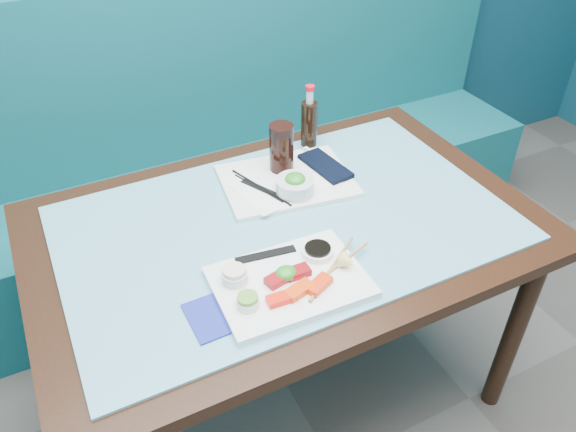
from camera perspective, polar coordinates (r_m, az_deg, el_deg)
name	(u,v)px	position (r m, az deg, el deg)	size (l,w,h in m)	color
booth_bench	(198,183)	(2.43, -9.08, 3.37)	(3.00, 0.56, 1.17)	#0E565C
dining_table	(286,246)	(1.62, -0.19, -3.11)	(1.40, 0.90, 0.75)	black
glass_top	(286,223)	(1.57, -0.19, -0.70)	(1.22, 0.76, 0.01)	#61A9C3
sashimi_plate	(290,282)	(1.37, 0.17, -6.73)	(0.36, 0.26, 0.02)	white
salmon_left	(281,299)	(1.31, -0.71, -8.39)	(0.07, 0.03, 0.02)	#FC220A
salmon_mid	(299,290)	(1.33, 1.15, -7.53)	(0.07, 0.04, 0.02)	#F74009
salmon_right	(319,285)	(1.34, 3.16, -6.98)	(0.07, 0.03, 0.02)	#FF310A
tuna_left	(278,279)	(1.35, -1.07, -6.43)	(0.06, 0.04, 0.02)	maroon
tuna_right	(298,272)	(1.37, 1.01, -5.71)	(0.06, 0.04, 0.02)	maroon
seaweed_garnish	(286,273)	(1.36, -0.21, -5.81)	(0.05, 0.05, 0.03)	#258B20
ramekin_wasabi	(248,303)	(1.30, -4.11, -8.78)	(0.05, 0.05, 0.02)	white
wasabi_fill	(247,298)	(1.29, -4.14, -8.29)	(0.05, 0.05, 0.01)	#62A133
ramekin_ginger	(235,277)	(1.36, -5.43, -6.16)	(0.06, 0.06, 0.03)	silver
ginger_fill	(234,271)	(1.35, -5.48, -5.58)	(0.05, 0.05, 0.01)	#F2DEC7
soy_dish	(318,252)	(1.43, 3.03, -3.63)	(0.08, 0.08, 0.02)	white
soy_fill	(318,248)	(1.42, 3.04, -3.29)	(0.07, 0.07, 0.01)	black
lemon_wedge	(348,262)	(1.39, 6.11, -4.66)	(0.04, 0.04, 0.03)	#F6F374
chopstick_sleeve	(266,255)	(1.43, -2.27, -3.94)	(0.16, 0.02, 0.00)	black
wooden_chopstick_a	(332,268)	(1.39, 4.51, -5.26)	(0.01, 0.01, 0.26)	#997E48
wooden_chopstick_b	(336,267)	(1.40, 4.86, -5.14)	(0.01, 0.01, 0.25)	tan
serving_tray	(287,181)	(1.71, -0.13, 3.60)	(0.39, 0.29, 0.01)	white
paper_placemat	(287,179)	(1.71, -0.13, 3.83)	(0.33, 0.23, 0.00)	white
seaweed_bowl	(295,186)	(1.64, 0.73, 3.06)	(0.11, 0.11, 0.05)	silver
seaweed_salad	(295,179)	(1.62, 0.73, 3.80)	(0.06, 0.06, 0.03)	#2B9021
cola_glass	(281,148)	(1.71, -0.67, 6.93)	(0.07, 0.07, 0.15)	black
navy_pouch	(325,166)	(1.76, 3.81, 5.10)	(0.08, 0.19, 0.01)	black
fork	(308,151)	(1.84, 2.01, 6.58)	(0.01, 0.01, 0.08)	white
black_chopstick_a	(258,188)	(1.67, -3.03, 2.84)	(0.01, 0.01, 0.21)	black
black_chopstick_b	(261,187)	(1.67, -2.78, 2.93)	(0.01, 0.01, 0.25)	black
tray_sleeve	(260,188)	(1.67, -2.90, 2.85)	(0.02, 0.13, 0.00)	black
cola_bottle_body	(309,124)	(1.88, 2.16, 9.32)	(0.05, 0.05, 0.15)	black
cola_bottle_neck	(310,96)	(1.83, 2.23, 12.05)	(0.02, 0.02, 0.05)	silver
cola_bottle_cap	(310,88)	(1.82, 2.25, 12.89)	(0.03, 0.03, 0.01)	red
blue_napkin	(218,314)	(1.32, -7.17, -9.88)	(0.13, 0.13, 0.01)	navy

